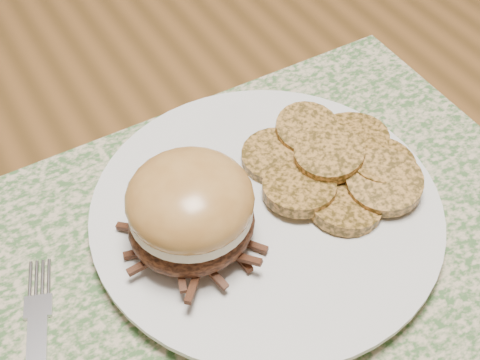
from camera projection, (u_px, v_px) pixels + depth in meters
name	position (u px, v px, depth m)	size (l,w,h in m)	color
placemat	(273.00, 232.00, 0.53)	(0.45, 0.33, 0.00)	#3E6333
dinner_plate	(266.00, 213.00, 0.53)	(0.26, 0.26, 0.02)	silver
pork_sandwich	(191.00, 210.00, 0.47)	(0.12, 0.11, 0.07)	black
roasted_potatoes	(335.00, 164.00, 0.54)	(0.15, 0.15, 0.03)	#A67031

